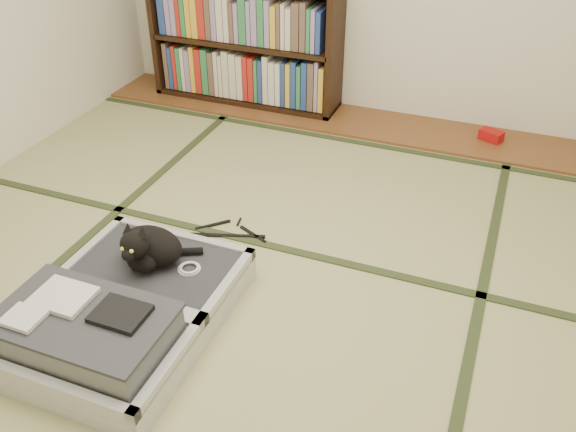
% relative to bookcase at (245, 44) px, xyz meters
% --- Properties ---
extents(floor, '(4.50, 4.50, 0.00)m').
position_rel_bookcase_xyz_m(floor, '(0.96, -2.07, -0.45)').
color(floor, tan).
rests_on(floor, ground).
extents(wood_strip, '(4.00, 0.50, 0.02)m').
position_rel_bookcase_xyz_m(wood_strip, '(0.96, -0.07, -0.44)').
color(wood_strip, brown).
rests_on(wood_strip, ground).
extents(red_item, '(0.17, 0.14, 0.07)m').
position_rel_bookcase_xyz_m(red_item, '(1.83, -0.04, -0.40)').
color(red_item, '#A90E0D').
rests_on(red_item, wood_strip).
extents(tatami_borders, '(4.00, 4.50, 0.01)m').
position_rel_bookcase_xyz_m(tatami_borders, '(0.96, -1.57, -0.45)').
color(tatami_borders, '#2D381E').
rests_on(tatami_borders, ground).
extents(bookcase, '(1.42, 0.33, 0.92)m').
position_rel_bookcase_xyz_m(bookcase, '(0.00, 0.00, 0.00)').
color(bookcase, black).
rests_on(bookcase, wood_strip).
extents(suitcase, '(0.77, 1.03, 0.30)m').
position_rel_bookcase_xyz_m(suitcase, '(0.54, -2.48, -0.34)').
color(suitcase, silver).
rests_on(suitcase, floor).
extents(cat, '(0.34, 0.34, 0.28)m').
position_rel_bookcase_xyz_m(cat, '(0.52, -2.19, -0.20)').
color(cat, black).
rests_on(cat, suitcase).
extents(cable_coil, '(0.11, 0.11, 0.03)m').
position_rel_bookcase_xyz_m(cable_coil, '(0.70, -2.15, -0.29)').
color(cable_coil, white).
rests_on(cable_coil, suitcase).
extents(hanger, '(0.41, 0.25, 0.01)m').
position_rel_bookcase_xyz_m(hanger, '(0.65, -1.64, -0.44)').
color(hanger, black).
rests_on(hanger, floor).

